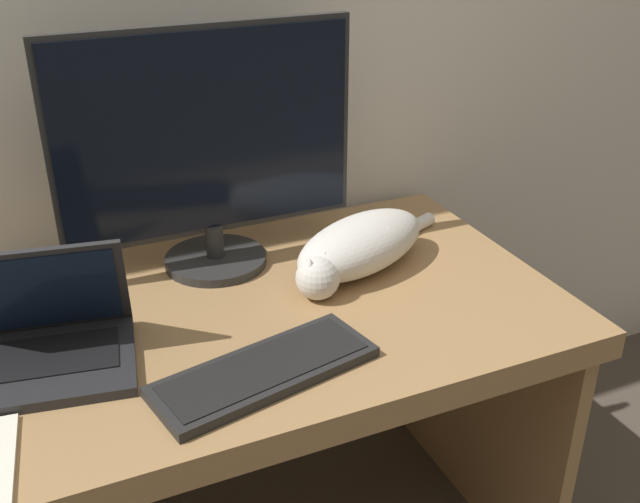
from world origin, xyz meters
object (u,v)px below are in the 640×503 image
object	(u,v)px
external_keyboard	(265,371)
laptop	(43,342)
monitor	(208,150)
cat	(359,245)

from	to	relation	value
external_keyboard	laptop	bearing A→B (deg)	138.76
monitor	external_keyboard	size ratio (longest dim) A/B	1.52
laptop	monitor	bearing A→B (deg)	41.98
laptop	cat	bearing A→B (deg)	17.09
cat	laptop	bearing A→B (deg)	165.82
external_keyboard	cat	distance (m)	0.44
laptop	cat	distance (m)	0.68
monitor	external_keyboard	bearing A→B (deg)	-95.79
monitor	cat	xyz separation A→B (m)	(0.28, -0.16, -0.21)
monitor	laptop	distance (m)	0.52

